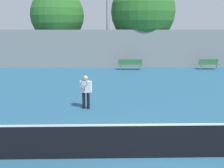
# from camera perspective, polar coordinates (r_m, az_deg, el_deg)

# --- Properties ---
(ground_plane) EXTENTS (100.00, 100.00, 0.00)m
(ground_plane) POSITION_cam_1_polar(r_m,az_deg,el_deg) (8.39, 9.90, -15.52)
(ground_plane) COLOR #285B7A
(tennis_net) EXTENTS (11.78, 0.09, 1.09)m
(tennis_net) POSITION_cam_1_polar(r_m,az_deg,el_deg) (8.14, 10.06, -12.09)
(tennis_net) COLOR #99999E
(tennis_net) RESTS_ON ground_plane
(tennis_player) EXTENTS (0.59, 0.44, 1.61)m
(tennis_player) POSITION_cam_1_polar(r_m,az_deg,el_deg) (12.39, -5.73, -1.29)
(tennis_player) COLOR black
(tennis_player) RESTS_ON ground_plane
(bench_courtside_near) EXTENTS (1.72, 0.40, 0.89)m
(bench_courtside_near) POSITION_cam_1_polar(r_m,az_deg,el_deg) (24.53, 20.30, 4.29)
(bench_courtside_near) COLOR #28663D
(bench_courtside_near) RESTS_ON ground_plane
(bench_adjacent_court) EXTENTS (2.09, 0.40, 0.89)m
(bench_adjacent_court) POSITION_cam_1_polar(r_m,az_deg,el_deg) (22.92, 3.99, 4.52)
(bench_adjacent_court) COLOR #28663D
(bench_adjacent_court) RESTS_ON ground_plane
(back_fence) EXTENTS (30.45, 0.06, 3.41)m
(back_fence) POSITION_cam_1_polar(r_m,az_deg,el_deg) (23.92, 2.50, 7.65)
(back_fence) COLOR gray
(back_fence) RESTS_ON ground_plane
(tree_green_tall) EXTENTS (5.09, 5.09, 7.25)m
(tree_green_tall) POSITION_cam_1_polar(r_m,az_deg,el_deg) (26.50, -11.78, 14.38)
(tree_green_tall) COLOR brown
(tree_green_tall) RESTS_ON ground_plane
(tree_green_broad) EXTENTS (6.17, 6.17, 8.13)m
(tree_green_broad) POSITION_cam_1_polar(r_m,az_deg,el_deg) (26.40, 6.73, 15.33)
(tree_green_broad) COLOR brown
(tree_green_broad) RESTS_ON ground_plane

